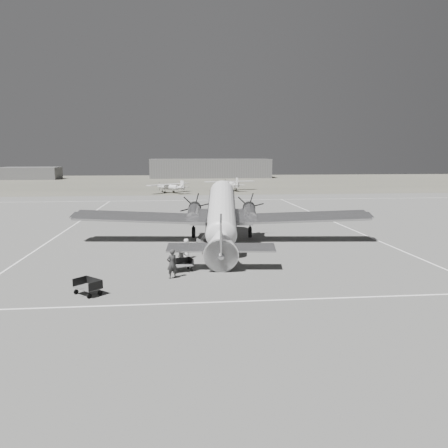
% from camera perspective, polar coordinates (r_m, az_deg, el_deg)
% --- Properties ---
extents(ground, '(260.00, 260.00, 0.00)m').
position_cam_1_polar(ground, '(37.55, 3.65, -2.97)').
color(ground, slate).
rests_on(ground, ground).
extents(taxi_line_near, '(60.00, 0.15, 0.01)m').
position_cam_1_polar(taxi_line_near, '(24.31, 9.17, -9.70)').
color(taxi_line_near, white).
rests_on(taxi_line_near, ground).
extents(taxi_line_right, '(0.15, 80.00, 0.01)m').
position_cam_1_polar(taxi_line_right, '(41.24, 20.34, -2.44)').
color(taxi_line_right, white).
rests_on(taxi_line_right, ground).
extents(taxi_line_left, '(0.15, 60.00, 0.01)m').
position_cam_1_polar(taxi_line_left, '(48.35, -20.01, -0.82)').
color(taxi_line_left, white).
rests_on(taxi_line_left, ground).
extents(taxi_line_horizon, '(90.00, 0.15, 0.01)m').
position_cam_1_polar(taxi_line_horizon, '(76.86, -1.28, 3.15)').
color(taxi_line_horizon, white).
rests_on(taxi_line_horizon, ground).
extents(grass_infield, '(260.00, 90.00, 0.01)m').
position_cam_1_polar(grass_infield, '(131.60, -3.22, 5.53)').
color(grass_infield, '#625E52').
rests_on(grass_infield, ground).
extents(hangar_main, '(42.00, 14.00, 6.60)m').
position_cam_1_polar(hangar_main, '(156.69, -1.82, 7.29)').
color(hangar_main, '#5E5E5E').
rests_on(hangar_main, ground).
extents(shed_secondary, '(18.00, 10.00, 4.00)m').
position_cam_1_polar(shed_secondary, '(159.03, -23.92, 6.09)').
color(shed_secondary, '#575757').
rests_on(shed_secondary, ground).
extents(dc3_airliner, '(28.91, 21.50, 5.17)m').
position_cam_1_polar(dc3_airliner, '(37.55, -0.31, 1.05)').
color(dc3_airliner, '#B0B0B3').
rests_on(dc3_airliner, ground).
extents(light_plane_left, '(13.36, 13.19, 2.16)m').
position_cam_1_polar(light_plane_left, '(92.09, -7.11, 4.70)').
color(light_plane_left, silver).
rests_on(light_plane_left, ground).
extents(light_plane_right, '(13.22, 11.53, 2.40)m').
position_cam_1_polar(light_plane_right, '(98.43, 0.86, 5.11)').
color(light_plane_right, silver).
rests_on(light_plane_right, ground).
extents(baggage_cart_near, '(1.78, 1.51, 0.85)m').
position_cam_1_polar(baggage_cart_near, '(29.67, -5.55, -5.36)').
color(baggage_cart_near, '#575757').
rests_on(baggage_cart_near, ground).
extents(baggage_cart_far, '(1.93, 1.92, 0.90)m').
position_cam_1_polar(baggage_cart_far, '(25.81, -17.37, -7.86)').
color(baggage_cart_far, '#575757').
rests_on(baggage_cart_far, ground).
extents(ground_crew, '(0.81, 0.69, 1.89)m').
position_cam_1_polar(ground_crew, '(27.96, -6.81, -5.18)').
color(ground_crew, '#2F2F2F').
rests_on(ground_crew, ground).
extents(ramp_agent, '(0.75, 0.90, 1.68)m').
position_cam_1_polar(ramp_agent, '(30.81, -5.43, -4.03)').
color(ramp_agent, silver).
rests_on(ramp_agent, ground).
extents(passenger, '(0.74, 0.88, 1.54)m').
position_cam_1_polar(passenger, '(33.15, -4.95, -3.23)').
color(passenger, silver).
rests_on(passenger, ground).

